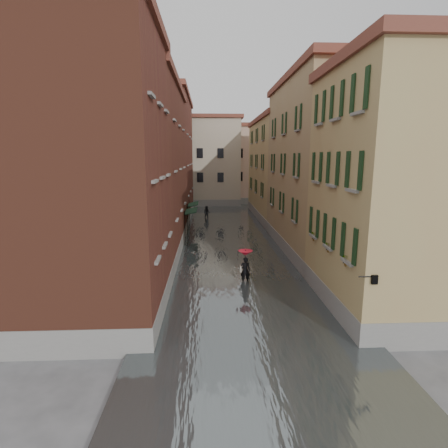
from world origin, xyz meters
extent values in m
plane|color=#4E4E50|center=(0.00, 0.00, 0.00)|extent=(120.00, 120.00, 0.00)
cube|color=#505759|center=(0.00, 13.00, 0.10)|extent=(10.00, 60.00, 0.20)
cube|color=brown|center=(-7.00, -2.00, 6.50)|extent=(6.00, 8.00, 13.00)
cube|color=#582F1C|center=(-7.00, 9.00, 6.25)|extent=(6.00, 14.00, 12.50)
cube|color=brown|center=(-7.00, 24.00, 7.00)|extent=(6.00, 16.00, 14.00)
cube|color=#A68856|center=(7.00, -2.00, 5.75)|extent=(6.00, 8.00, 11.50)
cube|color=#987F5C|center=(7.00, 9.00, 6.50)|extent=(6.00, 14.00, 13.00)
cube|color=#A68856|center=(7.00, 24.00, 5.75)|extent=(6.00, 16.00, 11.50)
cube|color=#AFA08B|center=(-3.00, 38.00, 6.50)|extent=(12.00, 9.00, 13.00)
cube|color=#CAA18E|center=(6.00, 40.00, 6.00)|extent=(10.00, 9.00, 12.00)
cube|color=#15311E|center=(-3.45, 14.07, 2.55)|extent=(1.09, 3.25, 0.31)
cylinder|color=black|center=(-3.95, 12.44, 1.40)|extent=(0.06, 0.06, 2.80)
cylinder|color=black|center=(-3.95, 15.69, 1.40)|extent=(0.06, 0.06, 2.80)
cube|color=#15311E|center=(-3.45, 18.70, 2.55)|extent=(1.09, 2.99, 0.31)
cylinder|color=black|center=(-3.95, 17.21, 1.40)|extent=(0.06, 0.06, 2.80)
cylinder|color=black|center=(-3.95, 20.20, 1.40)|extent=(0.06, 0.06, 2.80)
cylinder|color=black|center=(4.05, -6.00, 3.10)|extent=(0.60, 0.05, 0.05)
cube|color=black|center=(4.35, -6.00, 3.00)|extent=(0.22, 0.22, 0.35)
cube|color=beige|center=(4.35, -6.00, 3.00)|extent=(0.14, 0.14, 0.24)
cube|color=brown|center=(4.12, -4.13, 3.15)|extent=(0.22, 0.85, 0.18)
imported|color=#265926|center=(4.12, -4.13, 3.57)|extent=(0.59, 0.51, 0.66)
cube|color=brown|center=(4.12, -1.92, 3.15)|extent=(0.22, 0.85, 0.18)
imported|color=#265926|center=(4.12, -1.92, 3.57)|extent=(0.59, 0.51, 0.66)
cube|color=brown|center=(4.12, 0.47, 3.15)|extent=(0.22, 0.85, 0.18)
imported|color=#265926|center=(4.12, 0.47, 3.57)|extent=(0.59, 0.51, 0.66)
imported|color=black|center=(0.32, 1.65, 0.83)|extent=(0.63, 0.44, 1.66)
cube|color=#B8AD98|center=(0.04, 1.70, 0.95)|extent=(0.08, 0.30, 0.38)
cylinder|color=black|center=(0.32, 1.65, 1.35)|extent=(0.02, 0.02, 1.00)
cone|color=red|center=(0.32, 1.65, 1.92)|extent=(0.89, 0.89, 0.28)
imported|color=black|center=(-2.03, 23.56, 0.83)|extent=(0.92, 0.79, 1.65)
camera|label=1|loc=(-1.86, -18.21, 7.54)|focal=28.00mm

